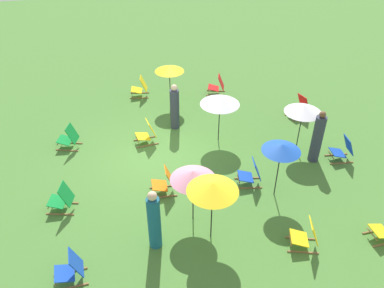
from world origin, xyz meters
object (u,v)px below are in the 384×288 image
at_px(umbrella_0, 220,100).
at_px(person_0, 175,108).
at_px(umbrella_2, 303,109).
at_px(deckchair_0, 217,86).
at_px(deckchair_3, 299,107).
at_px(deckchair_5, 165,182).
at_px(person_1, 154,221).
at_px(deckchair_4, 343,150).
at_px(deckchair_8, 147,133).
at_px(deckchair_9, 140,88).
at_px(umbrella_5, 193,175).
at_px(umbrella_1, 281,148).
at_px(deckchair_6, 251,174).
at_px(deckchair_2, 71,269).
at_px(deckchair_10, 306,236).
at_px(deckchair_11, 69,138).
at_px(person_2, 317,138).
at_px(umbrella_3, 213,187).
at_px(umbrella_4, 169,69).
at_px(deckchair_1, 62,199).

distance_m(umbrella_0, person_0, 1.87).
bearing_deg(umbrella_2, person_0, -120.26).
height_order(deckchair_0, deckchair_3, same).
bearing_deg(deckchair_5, person_1, -12.93).
xyz_separation_m(deckchair_3, deckchair_4, (2.80, 0.20, 0.00)).
relative_size(deckchair_8, deckchair_9, 1.00).
bearing_deg(person_1, umbrella_5, -28.69).
bearing_deg(deckchair_9, deckchair_5, 10.13).
bearing_deg(umbrella_1, deckchair_6, -138.23).
xyz_separation_m(deckchair_2, umbrella_2, (-3.66, 7.06, 1.18)).
distance_m(deckchair_10, deckchair_11, 8.02).
distance_m(umbrella_0, person_2, 3.25).
bearing_deg(deckchair_10, deckchair_9, -143.06).
relative_size(deckchair_10, umbrella_3, 0.48).
bearing_deg(deckchair_10, deckchair_2, -75.14).
distance_m(umbrella_1, umbrella_4, 6.10).
bearing_deg(deckchair_6, umbrella_2, 132.45).
relative_size(deckchair_3, deckchair_6, 1.03).
bearing_deg(umbrella_2, deckchair_0, -159.77).
distance_m(umbrella_5, person_2, 4.67).
distance_m(deckchair_8, person_2, 5.49).
distance_m(deckchair_4, deckchair_8, 6.35).
height_order(deckchair_8, person_2, person_2).
distance_m(deckchair_1, deckchair_10, 6.41).
height_order(deckchair_0, person_2, person_2).
bearing_deg(umbrella_4, deckchair_3, 68.11).
xyz_separation_m(deckchair_6, umbrella_5, (1.04, -1.95, 1.13)).
height_order(deckchair_2, deckchair_4, same).
height_order(deckchair_8, person_0, person_0).
relative_size(deckchair_3, deckchair_11, 0.99).
bearing_deg(deckchair_9, umbrella_2, 53.71).
xyz_separation_m(umbrella_3, umbrella_5, (-0.70, -0.31, -0.18)).
relative_size(deckchair_0, person_0, 0.52).
distance_m(umbrella_1, umbrella_2, 2.46).
xyz_separation_m(umbrella_0, umbrella_1, (2.98, 0.86, 0.09)).
bearing_deg(person_0, deckchair_8, 106.08).
distance_m(deckchair_9, deckchair_11, 4.08).
relative_size(deckchair_1, deckchair_3, 0.99).
bearing_deg(person_2, deckchair_0, 93.78).
xyz_separation_m(deckchair_1, umbrella_1, (0.63, 5.85, 1.27)).
relative_size(deckchair_3, deckchair_5, 1.03).
bearing_deg(person_2, umbrella_2, 97.03).
distance_m(deckchair_6, umbrella_5, 2.48).
bearing_deg(person_0, deckchair_0, -63.18).
bearing_deg(deckchair_2, deckchair_5, 131.01).
xyz_separation_m(deckchair_5, deckchair_8, (-2.60, -0.20, 0.00)).
relative_size(deckchair_2, person_2, 0.47).
xyz_separation_m(umbrella_0, person_0, (-1.10, -1.31, -0.76)).
relative_size(deckchair_8, deckchair_10, 0.96).
relative_size(deckchair_11, person_2, 0.49).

